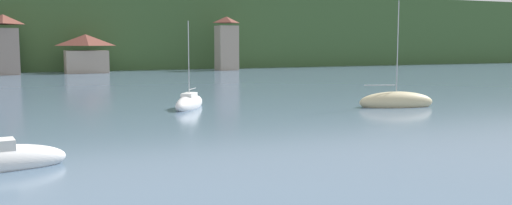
{
  "coord_description": "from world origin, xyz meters",
  "views": [
    {
      "loc": [
        -11.24,
        21.44,
        5.19
      ],
      "look_at": [
        0.0,
        46.94,
        2.13
      ],
      "focal_mm": 38.24,
      "sensor_mm": 36.0,
      "label": 1
    }
  ],
  "objects_px": {
    "shore_building_central": "(86,54)",
    "sailboat_mid_5": "(396,102)",
    "shore_building_westcentral": "(4,45)",
    "sailboat_far_1": "(189,103)",
    "shore_building_eastcentral": "(227,44)"
  },
  "relations": [
    {
      "from": "shore_building_westcentral",
      "to": "shore_building_eastcentral",
      "type": "distance_m",
      "value": 38.49
    },
    {
      "from": "shore_building_central",
      "to": "sailboat_mid_5",
      "type": "relative_size",
      "value": 0.81
    },
    {
      "from": "shore_building_eastcentral",
      "to": "sailboat_far_1",
      "type": "relative_size",
      "value": 1.39
    },
    {
      "from": "shore_building_westcentral",
      "to": "sailboat_far_1",
      "type": "height_order",
      "value": "shore_building_westcentral"
    },
    {
      "from": "sailboat_mid_5",
      "to": "shore_building_central",
      "type": "bearing_deg",
      "value": 120.93
    },
    {
      "from": "shore_building_eastcentral",
      "to": "sailboat_far_1",
      "type": "bearing_deg",
      "value": -113.55
    },
    {
      "from": "shore_building_eastcentral",
      "to": "shore_building_westcentral",
      "type": "bearing_deg",
      "value": 178.39
    },
    {
      "from": "shore_building_central",
      "to": "sailboat_mid_5",
      "type": "distance_m",
      "value": 65.2
    },
    {
      "from": "shore_building_eastcentral",
      "to": "sailboat_mid_5",
      "type": "xyz_separation_m",
      "value": [
        -8.66,
        -61.81,
        -4.54
      ]
    },
    {
      "from": "shore_building_westcentral",
      "to": "shore_building_eastcentral",
      "type": "height_order",
      "value": "shore_building_eastcentral"
    },
    {
      "from": "shore_building_westcentral",
      "to": "sailboat_far_1",
      "type": "distance_m",
      "value": 58.82
    },
    {
      "from": "shore_building_eastcentral",
      "to": "sailboat_far_1",
      "type": "distance_m",
      "value": 61.09
    },
    {
      "from": "shore_building_central",
      "to": "sailboat_far_1",
      "type": "height_order",
      "value": "sailboat_far_1"
    },
    {
      "from": "shore_building_westcentral",
      "to": "sailboat_mid_5",
      "type": "relative_size",
      "value": 1.08
    },
    {
      "from": "shore_building_eastcentral",
      "to": "sailboat_mid_5",
      "type": "height_order",
      "value": "shore_building_eastcentral"
    }
  ]
}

